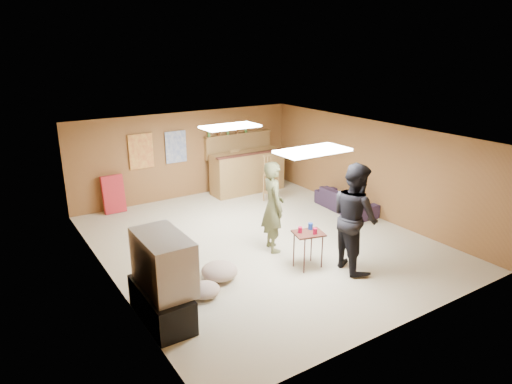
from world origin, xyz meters
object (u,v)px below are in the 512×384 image
bar_counter (248,172)px  tray_table (308,250)px  tv_body (163,262)px  sofa (346,201)px  person_black (355,217)px  person_olive (273,207)px

bar_counter → tray_table: bearing=-108.1°
tv_body → tray_table: 2.80m
bar_counter → sofa: 2.81m
sofa → tv_body: bearing=113.3°
tray_table → tv_body: bearing=-177.4°
bar_counter → sofa: bearing=-64.6°
tv_body → tray_table: (2.74, 0.13, -0.57)m
bar_counter → person_black: 4.84m
person_olive → sofa: 2.92m
tv_body → sofa: (5.35, 1.92, -0.66)m
bar_counter → person_olive: size_ratio=1.14×
bar_counter → tray_table: (-1.41, -4.32, -0.22)m
tray_table → person_olive: bearing=96.2°
tv_body → sofa: tv_body is taller
bar_counter → person_olive: 3.71m
person_black → person_olive: bearing=39.4°
tv_body → person_black: 3.40m
person_olive → bar_counter: bearing=-9.3°
bar_counter → person_olive: person_olive is taller
bar_counter → tray_table: 4.55m
person_olive → person_black: (0.76, -1.39, 0.08)m
tv_body → person_olive: (2.63, 1.08, -0.02)m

